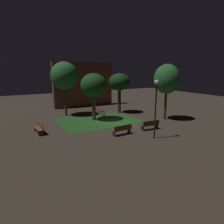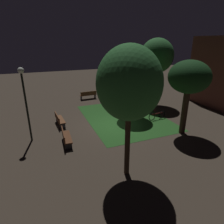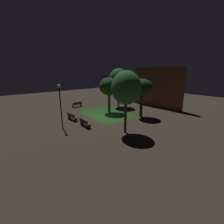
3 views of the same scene
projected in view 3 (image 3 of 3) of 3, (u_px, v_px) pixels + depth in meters
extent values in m
plane|color=#3D3328|center=(104.00, 117.00, 20.40)|extent=(60.00, 60.00, 0.00)
cube|color=#23511E|center=(107.00, 113.00, 22.21)|extent=(8.42, 6.26, 0.01)
cube|color=brown|center=(73.00, 117.00, 19.08)|extent=(1.83, 0.59, 0.06)
cube|color=brown|center=(71.00, 115.00, 18.88)|extent=(1.80, 0.17, 0.40)
cube|color=#2D2D33|center=(69.00, 117.00, 19.70)|extent=(0.10, 0.39, 0.42)
cube|color=#2D2D33|center=(76.00, 120.00, 18.59)|extent=(0.10, 0.39, 0.42)
cube|color=#512D19|center=(85.00, 123.00, 16.82)|extent=(1.82, 0.57, 0.06)
cube|color=#512D19|center=(83.00, 121.00, 16.63)|extent=(1.80, 0.15, 0.40)
cube|color=black|center=(82.00, 123.00, 17.49)|extent=(0.10, 0.39, 0.42)
cube|color=black|center=(89.00, 127.00, 16.27)|extent=(0.10, 0.39, 0.42)
cube|color=brown|center=(77.00, 104.00, 25.99)|extent=(0.58, 1.82, 0.06)
cube|color=brown|center=(77.00, 103.00, 25.78)|extent=(0.16, 1.80, 0.40)
cube|color=#2D2D33|center=(73.00, 106.00, 25.52)|extent=(0.39, 0.10, 0.42)
cube|color=#2D2D33|center=(81.00, 105.00, 26.58)|extent=(0.39, 0.10, 0.42)
cylinder|color=#423021|center=(109.00, 102.00, 22.38)|extent=(0.39, 0.39, 3.04)
ellipsoid|color=#194719|center=(109.00, 86.00, 21.78)|extent=(2.81, 2.81, 2.54)
cylinder|color=#38281C|center=(126.00, 115.00, 14.89)|extent=(0.25, 0.25, 3.69)
ellipsoid|color=#28662D|center=(126.00, 88.00, 14.21)|extent=(2.78, 2.78, 3.19)
cylinder|color=#423021|center=(119.00, 95.00, 26.10)|extent=(0.27, 0.27, 3.89)
ellipsoid|color=#28662D|center=(119.00, 78.00, 25.36)|extent=(3.14, 3.14, 3.23)
cylinder|color=#38281C|center=(141.00, 105.00, 20.30)|extent=(0.41, 0.41, 3.21)
ellipsoid|color=#143816|center=(142.00, 87.00, 19.69)|extent=(2.67, 2.67, 2.14)
cylinder|color=black|center=(61.00, 108.00, 15.99)|extent=(0.12, 0.12, 4.36)
sphere|color=white|center=(59.00, 86.00, 15.38)|extent=(0.36, 0.36, 0.36)
torus|color=black|center=(127.00, 110.00, 22.87)|extent=(0.13, 0.66, 0.66)
torus|color=black|center=(123.00, 111.00, 22.14)|extent=(0.13, 0.66, 0.66)
cube|color=maroon|center=(125.00, 109.00, 22.46)|extent=(0.15, 1.04, 0.08)
cylinder|color=maroon|center=(124.00, 108.00, 22.22)|extent=(0.03, 0.03, 0.40)
cube|color=brown|center=(157.00, 87.00, 25.61)|extent=(9.11, 0.80, 6.52)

